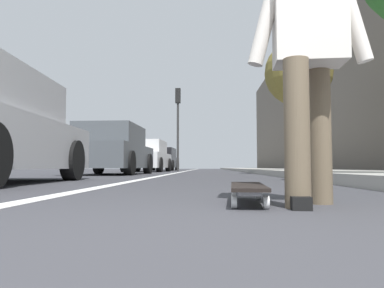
# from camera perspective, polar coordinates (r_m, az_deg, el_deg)

# --- Properties ---
(ground_plane) EXTENTS (80.00, 80.00, 0.00)m
(ground_plane) POSITION_cam_1_polar(r_m,az_deg,el_deg) (10.69, 2.64, -4.80)
(ground_plane) COLOR #38383D
(lane_stripe_white) EXTENTS (52.00, 0.16, 0.01)m
(lane_stripe_white) POSITION_cam_1_polar(r_m,az_deg,el_deg) (20.72, -0.90, -4.21)
(lane_stripe_white) COLOR silver
(lane_stripe_white) RESTS_ON ground
(sidewalk_curb) EXTENTS (52.00, 3.20, 0.14)m
(sidewalk_curb) POSITION_cam_1_polar(r_m,az_deg,el_deg) (18.96, 12.08, -3.98)
(sidewalk_curb) COLOR #9E9B93
(sidewalk_curb) RESTS_ON ground
(building_facade) EXTENTS (40.00, 1.20, 8.97)m
(building_facade) POSITION_cam_1_polar(r_m,az_deg,el_deg) (23.95, 17.83, 6.82)
(building_facade) COLOR #655D53
(building_facade) RESTS_ON ground
(skateboard) EXTENTS (0.85, 0.26, 0.11)m
(skateboard) POSITION_cam_1_polar(r_m,az_deg,el_deg) (2.30, 8.62, -6.77)
(skateboard) COLOR white
(skateboard) RESTS_ON ground
(skater_person) EXTENTS (0.45, 0.72, 1.64)m
(skater_person) POSITION_cam_1_polar(r_m,az_deg,el_deg) (2.33, 17.58, 14.43)
(skater_person) COLOR brown
(skater_person) RESTS_ON ground
(parked_car_mid) EXTENTS (4.22, 2.03, 1.50)m
(parked_car_mid) POSITION_cam_1_polar(r_m,az_deg,el_deg) (11.52, -12.29, -1.03)
(parked_car_mid) COLOR #4C5156
(parked_car_mid) RESTS_ON ground
(parked_car_far) EXTENTS (4.17, 1.99, 1.49)m
(parked_car_far) POSITION_cam_1_polar(r_m,az_deg,el_deg) (17.87, -6.90, -1.99)
(parked_car_far) COLOR silver
(parked_car_far) RESTS_ON ground
(parked_car_end) EXTENTS (4.50, 2.05, 1.49)m
(parked_car_end) POSITION_cam_1_polar(r_m,az_deg,el_deg) (24.82, -4.67, -2.44)
(parked_car_end) COLOR black
(parked_car_end) RESTS_ON ground
(traffic_light) EXTENTS (0.33, 0.28, 4.50)m
(traffic_light) POSITION_cam_1_polar(r_m,az_deg,el_deg) (20.00, -2.20, 4.65)
(traffic_light) COLOR #2D2D2D
(traffic_light) RESTS_ON ground
(street_tree_mid) EXTENTS (2.04, 2.04, 4.13)m
(street_tree_mid) POSITION_cam_1_polar(r_m,az_deg,el_deg) (11.89, 16.14, 10.42)
(street_tree_mid) COLOR brown
(street_tree_mid) RESTS_ON ground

